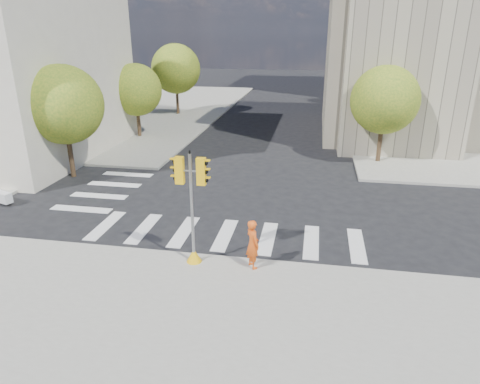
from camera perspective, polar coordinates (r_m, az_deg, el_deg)
name	(u,v)px	position (r m, az deg, el deg)	size (l,w,h in m)	color
ground	(236,216)	(19.86, -0.54, -3.24)	(160.00, 160.00, 0.00)	black
sidewalk_far_left	(101,108)	(50.31, -18.06, 10.58)	(28.00, 40.00, 0.15)	gray
tree_lw_near	(63,105)	(26.15, -22.48, 10.69)	(4.40, 4.40, 6.41)	#382616
tree_lw_mid	(136,90)	(34.99, -13.71, 13.09)	(4.00, 4.00, 5.77)	#382616
tree_lw_far	(176,69)	(44.21, -8.56, 15.93)	(4.80, 4.80, 6.95)	#382616
tree_re_near	(385,100)	(28.43, 18.74, 11.54)	(4.20, 4.20, 6.16)	#382616
tree_re_mid	(366,76)	(40.22, 16.49, 14.61)	(4.60, 4.60, 6.66)	#382616
tree_re_far	(356,70)	(52.17, 15.15, 15.42)	(4.00, 4.00, 5.88)	#382616
lamp_near	(385,84)	(32.36, 18.80, 13.48)	(0.35, 0.18, 8.11)	black
lamp_far	(366,68)	(46.20, 16.43, 15.59)	(0.35, 0.18, 8.11)	black
traffic_signal	(192,217)	(15.15, -6.38, -3.39)	(1.06, 0.56, 4.19)	#E5AC0C
photographer	(253,244)	(15.10, 1.69, -6.94)	(0.66, 0.43, 1.82)	#DD5114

